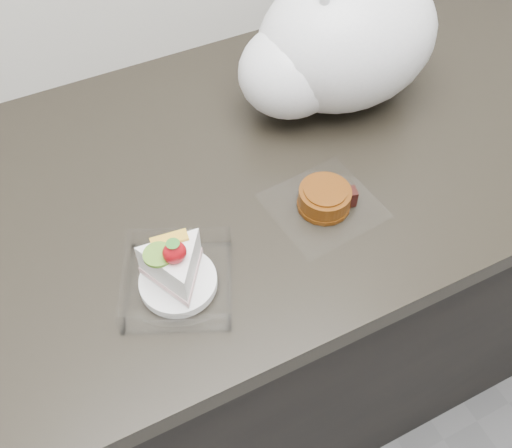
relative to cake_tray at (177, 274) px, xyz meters
The scene contains 4 objects.
counter 0.52m from the cake_tray, 52.38° to the left, with size 2.04×0.64×0.90m.
cake_tray is the anchor object (origin of this frame).
mooncake_wrap 0.24m from the cake_tray, ahead, with size 0.16×0.16×0.04m.
plastic_bag 0.45m from the cake_tray, 32.65° to the left, with size 0.37×0.30×0.27m.
Camera 1 is at (-0.21, 1.13, 1.54)m, focal length 40.00 mm.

